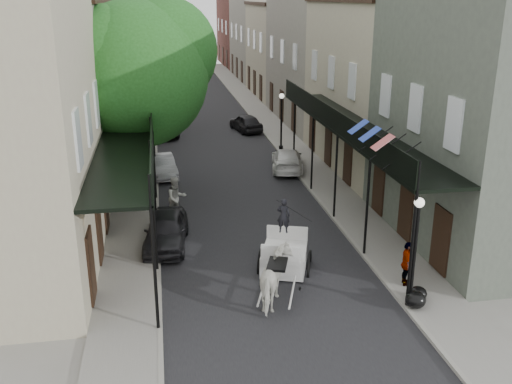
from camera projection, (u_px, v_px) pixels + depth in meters
name	position (u px, v px, depth m)	size (l,w,h in m)	color
ground	(274.00, 289.00, 19.86)	(140.00, 140.00, 0.00)	gray
road	(215.00, 147.00, 38.49)	(8.00, 90.00, 0.01)	black
sidewalk_left	(140.00, 149.00, 37.68)	(2.20, 90.00, 0.12)	gray
sidewalk_right	(288.00, 143.00, 39.27)	(2.20, 90.00, 0.12)	gray
building_row_left	(92.00, 55.00, 44.73)	(5.00, 80.00, 10.50)	#AAA488
building_row_right	(304.00, 52.00, 47.48)	(5.00, 80.00, 10.50)	gray
gallery_left	(133.00, 135.00, 24.28)	(2.20, 18.05, 4.88)	black
gallery_right	(348.00, 127.00, 25.81)	(2.20, 18.05, 4.88)	black
tree_near	(144.00, 68.00, 26.56)	(7.31, 6.80, 9.63)	#382619
tree_far	(147.00, 54.00, 39.81)	(6.45, 6.00, 8.61)	#382619
lamppost_right_near	(415.00, 251.00, 17.98)	(0.32, 0.32, 3.71)	black
lamppost_left	(152.00, 186.00, 24.12)	(0.32, 0.32, 3.71)	black
lamppost_right_far	(281.00, 121.00, 36.62)	(0.32, 0.32, 3.71)	black
horse	(277.00, 279.00, 18.60)	(0.99, 2.18, 1.84)	silver
carriage	(286.00, 236.00, 21.20)	(2.45, 3.06, 3.08)	black
pedestrian_walking	(176.00, 198.00, 25.84)	(0.96, 0.74, 1.97)	#A7A89F
pedestrian_sidewalk_left	(135.00, 141.00, 35.76)	(1.18, 0.68, 1.83)	gray
pedestrian_sidewalk_right	(407.00, 264.00, 19.65)	(0.94, 0.39, 1.60)	gray
car_left_near	(166.00, 230.00, 23.06)	(1.63, 4.05, 1.38)	black
car_left_mid	(162.00, 166.00, 32.13)	(1.26, 3.62, 1.19)	#ABABB0
car_left_far	(160.00, 127.00, 41.43)	(2.24, 4.86, 1.35)	black
car_right_near	(287.00, 160.00, 33.28)	(1.75, 4.30, 1.25)	white
car_right_far	(246.00, 123.00, 42.85)	(1.55, 3.86, 1.31)	black
trash_bags	(417.00, 297.00, 18.53)	(0.92, 1.07, 0.57)	black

